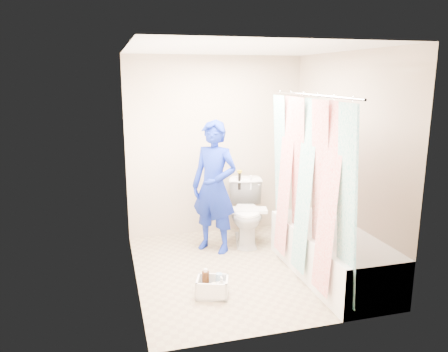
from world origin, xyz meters
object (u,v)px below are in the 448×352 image
object	(u,v)px
plumber	(214,187)
cleaning_caddy	(213,288)
toilet	(247,212)
bathtub	(331,253)

from	to	relation	value
plumber	cleaning_caddy	size ratio (longest dim) A/B	4.36
toilet	cleaning_caddy	distance (m)	1.55
toilet	plumber	distance (m)	0.64
toilet	plumber	bearing A→B (deg)	-147.73
bathtub	toilet	size ratio (longest dim) A/B	2.18
bathtub	cleaning_caddy	xyz separation A→B (m)	(-1.34, -0.11, -0.18)
bathtub	cleaning_caddy	distance (m)	1.36
toilet	cleaning_caddy	world-z (taller)	toilet
bathtub	toilet	bearing A→B (deg)	115.34
toilet	cleaning_caddy	bearing A→B (deg)	-106.28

